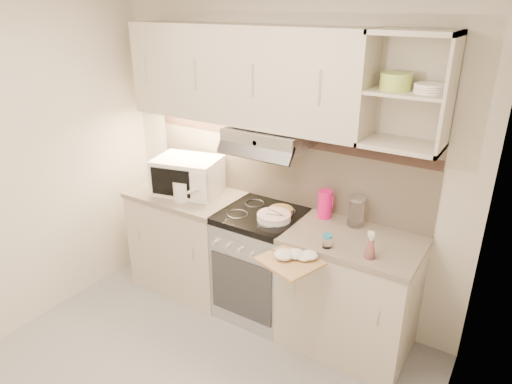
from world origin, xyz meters
TOP-DOWN VIEW (x-y plane):
  - room_shell at (0.00, 0.37)m, footprint 3.04×2.84m
  - base_cabinet_left at (-0.75, 1.10)m, footprint 0.90×0.60m
  - worktop_left at (-0.75, 1.10)m, footprint 0.92×0.62m
  - base_cabinet_right at (0.75, 1.10)m, footprint 0.90×0.60m
  - worktop_right at (0.75, 1.10)m, footprint 0.92×0.62m
  - electric_range at (0.00, 1.10)m, footprint 0.60×0.60m
  - microwave at (-0.75, 1.12)m, footprint 0.60×0.50m
  - watering_can at (-0.67, 0.97)m, footprint 0.28×0.14m
  - plate_stack at (0.14, 1.05)m, footprint 0.25×0.25m
  - bread_loaf at (0.13, 1.17)m, footprint 0.18×0.18m
  - pink_pitcher at (0.44, 1.29)m, footprint 0.11×0.11m
  - glass_jar at (0.68, 1.28)m, footprint 0.12×0.12m
  - spice_jar at (0.64, 0.88)m, footprint 0.06×0.06m
  - spray_bottle at (0.92, 0.91)m, footprint 0.08×0.08m
  - cutting_board at (0.50, 0.64)m, footprint 0.43×0.41m
  - dish_towel at (0.52, 0.68)m, footprint 0.25×0.21m

SIDE VIEW (x-z plane):
  - base_cabinet_left at x=-0.75m, z-range 0.00..0.86m
  - base_cabinet_right at x=0.75m, z-range 0.00..0.86m
  - electric_range at x=0.00m, z-range 0.00..0.90m
  - cutting_board at x=0.50m, z-range 0.86..0.88m
  - worktop_left at x=-0.75m, z-range 0.86..0.90m
  - worktop_right at x=0.75m, z-range 0.86..0.90m
  - dish_towel at x=0.52m, z-range 0.88..0.95m
  - bread_loaf at x=0.13m, z-range 0.90..0.95m
  - plate_stack at x=0.14m, z-range 0.90..0.95m
  - spice_jar at x=0.64m, z-range 0.90..1.00m
  - spray_bottle at x=0.92m, z-range 0.88..1.08m
  - watering_can at x=-0.67m, z-range 0.87..1.11m
  - pink_pitcher at x=0.44m, z-range 0.90..1.11m
  - glass_jar at x=0.68m, z-range 0.90..1.12m
  - microwave at x=-0.75m, z-range 0.90..1.20m
  - room_shell at x=0.00m, z-range 0.37..2.89m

